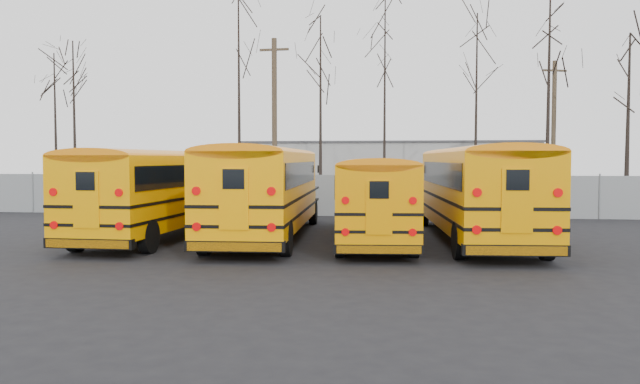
# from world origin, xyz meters

# --- Properties ---
(ground) EXTENTS (120.00, 120.00, 0.00)m
(ground) POSITION_xyz_m (0.00, 0.00, 0.00)
(ground) COLOR black
(ground) RESTS_ON ground
(fence) EXTENTS (40.00, 0.04, 2.00)m
(fence) POSITION_xyz_m (0.00, 12.00, 1.00)
(fence) COLOR gray
(fence) RESTS_ON ground
(distant_building) EXTENTS (22.00, 8.00, 4.00)m
(distant_building) POSITION_xyz_m (2.00, 32.00, 2.00)
(distant_building) COLOR #A1A19C
(distant_building) RESTS_ON ground
(bus_a) EXTENTS (2.84, 11.25, 3.13)m
(bus_a) POSITION_xyz_m (-5.42, 2.85, 1.83)
(bus_a) COLOR black
(bus_a) RESTS_ON ground
(bus_b) EXTENTS (3.28, 11.71, 3.24)m
(bus_b) POSITION_xyz_m (-1.65, 2.90, 1.90)
(bus_b) COLOR black
(bus_b) RESTS_ON ground
(bus_c) EXTENTS (3.15, 10.30, 2.84)m
(bus_c) POSITION_xyz_m (2.03, 2.63, 1.66)
(bus_c) COLOR black
(bus_c) RESTS_ON ground
(bus_d) EXTENTS (3.51, 11.73, 3.24)m
(bus_d) POSITION_xyz_m (5.46, 3.13, 1.90)
(bus_d) COLOR black
(bus_d) RESTS_ON ground
(utility_pole_left) EXTENTS (1.74, 0.30, 9.78)m
(utility_pole_left) POSITION_xyz_m (-4.44, 17.92, 5.02)
(utility_pole_left) COLOR #483928
(utility_pole_left) RESTS_ON ground
(utility_pole_right) EXTENTS (1.46, 0.61, 8.50)m
(utility_pole_right) POSITION_xyz_m (11.80, 20.15, 4.37)
(utility_pole_right) COLOR #463927
(utility_pole_right) RESTS_ON ground
(tree_0) EXTENTS (0.26, 0.26, 9.03)m
(tree_0) POSITION_xyz_m (-17.48, 16.80, 4.52)
(tree_0) COLOR black
(tree_0) RESTS_ON ground
(tree_1) EXTENTS (0.26, 0.26, 9.23)m
(tree_1) POSITION_xyz_m (-14.92, 14.33, 4.62)
(tree_1) COLOR black
(tree_1) RESTS_ON ground
(tree_2) EXTENTS (0.26, 0.26, 12.18)m
(tree_2) POSITION_xyz_m (-5.53, 14.04, 6.09)
(tree_2) COLOR black
(tree_2) RESTS_ON ground
(tree_3) EXTENTS (0.26, 0.26, 10.56)m
(tree_3) POSITION_xyz_m (-1.49, 16.20, 5.28)
(tree_3) COLOR black
(tree_3) RESTS_ON ground
(tree_4) EXTENTS (0.26, 0.26, 12.09)m
(tree_4) POSITION_xyz_m (1.99, 17.40, 6.04)
(tree_4) COLOR black
(tree_4) RESTS_ON ground
(tree_5) EXTENTS (0.26, 0.26, 10.05)m
(tree_5) POSITION_xyz_m (6.66, 14.21, 5.02)
(tree_5) COLOR black
(tree_5) RESTS_ON ground
(tree_6) EXTENTS (0.26, 0.26, 11.26)m
(tree_6) POSITION_xyz_m (10.39, 15.30, 5.63)
(tree_6) COLOR black
(tree_6) RESTS_ON ground
(tree_7) EXTENTS (0.26, 0.26, 9.26)m
(tree_7) POSITION_xyz_m (14.57, 16.15, 4.63)
(tree_7) COLOR black
(tree_7) RESTS_ON ground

